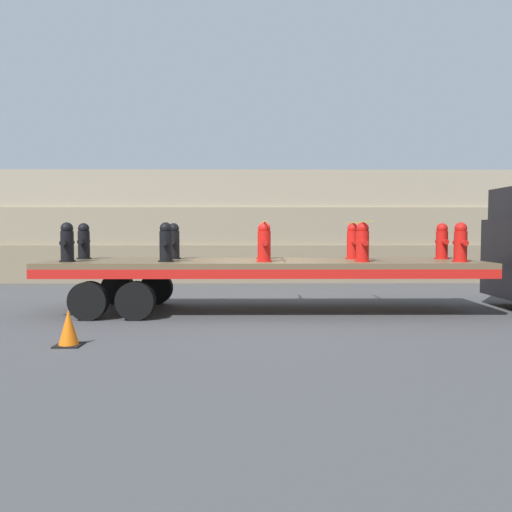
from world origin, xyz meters
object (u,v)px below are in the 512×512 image
fire_hydrant_black_far_1 (174,242)px  fire_hydrant_red_far_3 (353,242)px  fire_hydrant_red_far_2 (263,242)px  traffic_cone (69,328)px  fire_hydrant_red_near_2 (264,243)px  fire_hydrant_red_near_3 (363,243)px  fire_hydrant_red_near_4 (460,243)px  fire_hydrant_red_far_4 (442,242)px  flatbed_trailer (237,269)px  fire_hydrant_black_near_0 (67,243)px  fire_hydrant_black_far_0 (84,242)px  fire_hydrant_black_near_1 (166,243)px

fire_hydrant_black_far_1 → fire_hydrant_red_far_3: (4.41, 0.00, 0.00)m
fire_hydrant_red_far_2 → traffic_cone: size_ratio=1.47×
fire_hydrant_red_near_2 → fire_hydrant_red_near_3: 2.20m
fire_hydrant_red_near_4 → fire_hydrant_red_far_4: size_ratio=1.00×
fire_hydrant_red_far_3 → flatbed_trailer: bearing=-169.0°
flatbed_trailer → fire_hydrant_black_near_0: bearing=-171.7°
fire_hydrant_black_far_0 → fire_hydrant_red_far_4: size_ratio=1.00×
fire_hydrant_black_near_1 → fire_hydrant_red_far_3: (4.41, 1.10, 0.00)m
fire_hydrant_red_near_3 → traffic_cone: fire_hydrant_red_near_3 is taller
fire_hydrant_black_near_1 → fire_hydrant_red_near_2: (2.20, 0.00, 0.00)m
traffic_cone → fire_hydrant_black_near_1: bearing=69.9°
fire_hydrant_black_far_1 → traffic_cone: fire_hydrant_black_far_1 is taller
traffic_cone → fire_hydrant_black_far_0: bearing=105.1°
fire_hydrant_red_near_3 → traffic_cone: bearing=-151.4°
fire_hydrant_black_far_1 → fire_hydrant_red_far_2: bearing=0.0°
fire_hydrant_black_near_0 → fire_hydrant_black_far_1: same height
fire_hydrant_red_near_3 → fire_hydrant_red_far_4: size_ratio=1.00×
fire_hydrant_black_near_1 → fire_hydrant_red_near_3: (4.41, 0.00, 0.00)m
fire_hydrant_black_far_1 → fire_hydrant_black_near_0: bearing=-153.4°
traffic_cone → fire_hydrant_red_far_4: bearing=28.0°
flatbed_trailer → fire_hydrant_black_near_1: bearing=-160.7°
fire_hydrant_red_near_4 → flatbed_trailer: bearing=173.8°
fire_hydrant_red_near_2 → fire_hydrant_red_far_3: (2.20, 1.10, 0.00)m
fire_hydrant_red_far_2 → fire_hydrant_black_near_1: bearing=-153.4°
fire_hydrant_black_far_1 → fire_hydrant_red_far_2: (2.20, 0.00, 0.00)m
fire_hydrant_red_near_4 → fire_hydrant_red_far_2: bearing=166.0°
fire_hydrant_black_near_1 → fire_hydrant_red_far_4: (6.61, 1.10, 0.00)m
flatbed_trailer → fire_hydrant_black_far_0: 3.87m
fire_hydrant_red_near_2 → fire_hydrant_red_near_3: same height
fire_hydrant_black_far_0 → fire_hydrant_red_near_3: bearing=-9.5°
fire_hydrant_red_far_3 → fire_hydrant_red_near_4: size_ratio=1.00×
fire_hydrant_red_near_2 → traffic_cone: (-3.30, -3.00, -1.34)m
fire_hydrant_black_near_0 → traffic_cone: fire_hydrant_black_near_0 is taller
fire_hydrant_black_near_0 → fire_hydrant_red_far_3: size_ratio=1.00×
fire_hydrant_red_far_2 → fire_hydrant_red_far_4: 4.41m
fire_hydrant_red_near_2 → fire_hydrant_red_far_3: bearing=26.6°
fire_hydrant_red_far_3 → fire_hydrant_black_near_1: bearing=-166.0°
fire_hydrant_black_near_1 → fire_hydrant_red_near_2: size_ratio=1.00×
flatbed_trailer → fire_hydrant_black_far_0: size_ratio=11.35×
fire_hydrant_red_near_3 → fire_hydrant_red_near_4: size_ratio=1.00×
fire_hydrant_black_far_0 → fire_hydrant_black_near_1: same height
fire_hydrant_black_far_1 → fire_hydrant_red_near_4: (6.61, -1.10, 0.00)m
fire_hydrant_red_near_2 → fire_hydrant_red_far_4: bearing=14.0°
fire_hydrant_black_near_0 → fire_hydrant_black_far_1: (2.20, 1.10, 0.00)m
fire_hydrant_black_far_1 → fire_hydrant_red_far_3: bearing=0.0°
fire_hydrant_black_near_0 → fire_hydrant_red_far_2: size_ratio=1.00×
fire_hydrant_red_near_3 → flatbed_trailer: bearing=169.0°
fire_hydrant_black_near_1 → traffic_cone: bearing=-110.1°
fire_hydrant_red_far_2 → fire_hydrant_red_near_4: same height
fire_hydrant_red_far_2 → fire_hydrant_red_near_3: same height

